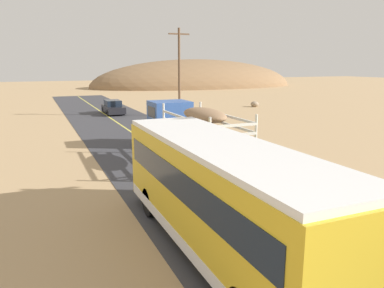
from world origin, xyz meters
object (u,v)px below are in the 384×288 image
object	(u,v)px
bus	(220,194)
boulder_near_shoulder	(255,104)
power_pole_mid	(179,70)
car_far	(113,108)
livestock_truck	(182,123)

from	to	relation	value
bus	boulder_near_shoulder	size ratio (longest dim) A/B	9.70
power_pole_mid	car_far	bearing A→B (deg)	144.67
car_far	power_pole_mid	world-z (taller)	power_pole_mid
bus	car_far	distance (m)	31.62
livestock_truck	power_pole_mid	size ratio (longest dim) A/B	1.10
bus	car_far	world-z (taller)	bus
car_far	boulder_near_shoulder	xyz separation A→B (m)	(17.78, -0.14, -0.34)
car_far	bus	bearing A→B (deg)	-95.98
livestock_truck	bus	xyz separation A→B (m)	(-3.62, -12.08, -0.04)
car_far	boulder_near_shoulder	world-z (taller)	car_far
livestock_truck	bus	world-z (taller)	bus
livestock_truck	boulder_near_shoulder	size ratio (longest dim) A/B	9.41
bus	boulder_near_shoulder	world-z (taller)	bus
boulder_near_shoulder	power_pole_mid	bearing A→B (deg)	-160.64
power_pole_mid	livestock_truck	bearing A→B (deg)	-110.71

